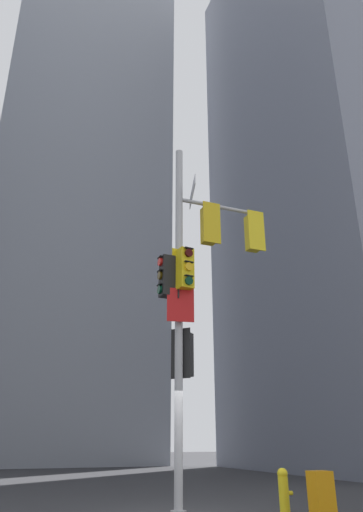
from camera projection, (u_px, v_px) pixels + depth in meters
The scene contains 5 objects.
building_tower_right at pixel (352, 163), 32.37m from camera, with size 15.07×15.07×39.03m, color slate.
building_mid_block at pixel (78, 177), 42.01m from camera, with size 13.38×13.38×47.38m, color #9399A3.
signal_pole_assembly at pixel (192, 280), 11.63m from camera, with size 2.93×2.42×8.78m.
fire_hydrant at pixel (284, 490), 10.17m from camera, with size 0.33×0.23×0.92m.
newspaper_box at pixel (322, 495), 9.51m from camera, with size 0.45×0.36×0.90m.
Camera 1 is at (-3.73, -9.97, 1.46)m, focal length 32.60 mm.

